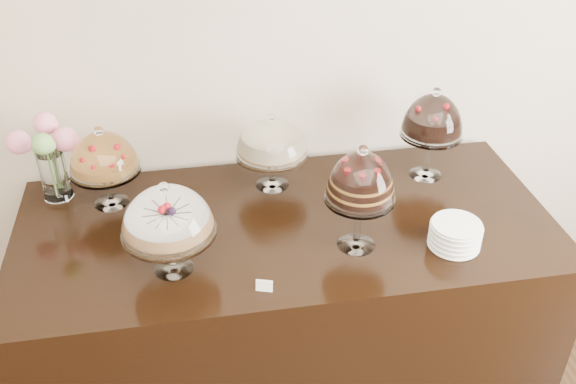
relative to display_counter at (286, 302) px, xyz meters
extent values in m
cube|color=#C2B49C|center=(0.18, 0.55, 1.05)|extent=(5.00, 0.04, 3.00)
cube|color=black|center=(0.00, 0.00, 0.00)|extent=(2.20, 1.00, 0.90)
cone|color=white|center=(-0.46, -0.22, 0.46)|extent=(0.15, 0.15, 0.02)
cylinder|color=white|center=(-0.46, -0.22, 0.54)|extent=(0.03, 0.03, 0.14)
cylinder|color=white|center=(-0.46, -0.22, 0.62)|extent=(0.34, 0.34, 0.01)
cylinder|color=tan|center=(-0.46, -0.22, 0.65)|extent=(0.27, 0.27, 0.05)
sphere|color=red|center=(-0.39, -0.19, 0.69)|extent=(0.02, 0.02, 0.02)
sphere|color=red|center=(-0.52, -0.17, 0.69)|extent=(0.02, 0.02, 0.02)
sphere|color=red|center=(-0.48, -0.29, 0.69)|extent=(0.02, 0.02, 0.02)
sphere|color=white|center=(-0.46, -0.22, 0.81)|extent=(0.04, 0.04, 0.04)
cone|color=white|center=(0.25, -0.20, 0.46)|extent=(0.15, 0.15, 0.02)
cylinder|color=white|center=(0.25, -0.20, 0.57)|extent=(0.03, 0.03, 0.19)
cylinder|color=white|center=(0.25, -0.20, 0.67)|extent=(0.27, 0.27, 0.01)
cylinder|color=black|center=(0.25, -0.20, 0.73)|extent=(0.20, 0.20, 0.10)
sphere|color=red|center=(0.30, -0.18, 0.79)|extent=(0.02, 0.02, 0.02)
sphere|color=red|center=(0.26, -0.14, 0.79)|extent=(0.02, 0.02, 0.02)
sphere|color=red|center=(0.21, -0.16, 0.79)|extent=(0.02, 0.02, 0.02)
sphere|color=red|center=(0.19, -0.21, 0.79)|extent=(0.02, 0.02, 0.02)
sphere|color=red|center=(0.23, -0.25, 0.79)|extent=(0.02, 0.02, 0.02)
sphere|color=red|center=(0.29, -0.23, 0.79)|extent=(0.02, 0.02, 0.02)
sphere|color=white|center=(0.25, -0.20, 0.88)|extent=(0.04, 0.04, 0.04)
cone|color=white|center=(-0.01, 0.29, 0.46)|extent=(0.15, 0.15, 0.02)
cylinder|color=white|center=(-0.01, 0.29, 0.54)|extent=(0.03, 0.03, 0.13)
cylinder|color=white|center=(-0.01, 0.29, 0.61)|extent=(0.32, 0.32, 0.01)
cylinder|color=beige|center=(-0.01, 0.29, 0.65)|extent=(0.25, 0.25, 0.08)
sphere|color=white|center=(-0.01, 0.29, 0.79)|extent=(0.04, 0.04, 0.04)
cone|color=white|center=(0.69, 0.25, 0.46)|extent=(0.15, 0.15, 0.02)
cylinder|color=white|center=(0.69, 0.25, 0.57)|extent=(0.03, 0.03, 0.18)
cylinder|color=white|center=(0.69, 0.25, 0.66)|extent=(0.28, 0.28, 0.01)
cylinder|color=black|center=(0.69, 0.25, 0.71)|extent=(0.21, 0.21, 0.08)
sphere|color=red|center=(0.75, 0.27, 0.76)|extent=(0.02, 0.02, 0.02)
sphere|color=red|center=(0.65, 0.29, 0.76)|extent=(0.02, 0.02, 0.02)
sphere|color=red|center=(0.68, 0.20, 0.76)|extent=(0.02, 0.02, 0.02)
sphere|color=white|center=(0.69, 0.25, 0.86)|extent=(0.04, 0.04, 0.04)
cone|color=white|center=(-0.71, 0.27, 0.46)|extent=(0.15, 0.15, 0.02)
cylinder|color=white|center=(-0.71, 0.27, 0.54)|extent=(0.03, 0.03, 0.13)
cylinder|color=white|center=(-0.71, 0.27, 0.61)|extent=(0.29, 0.29, 0.01)
cylinder|color=#B77C35|center=(-0.71, 0.27, 0.64)|extent=(0.23, 0.23, 0.04)
sphere|color=red|center=(-0.65, 0.29, 0.67)|extent=(0.02, 0.02, 0.02)
sphere|color=red|center=(-0.70, 0.33, 0.67)|extent=(0.02, 0.02, 0.02)
sphere|color=red|center=(-0.76, 0.31, 0.67)|extent=(0.02, 0.02, 0.02)
sphere|color=red|center=(-0.77, 0.25, 0.67)|extent=(0.02, 0.02, 0.02)
sphere|color=red|center=(-0.73, 0.21, 0.67)|extent=(0.02, 0.02, 0.02)
sphere|color=red|center=(-0.67, 0.22, 0.67)|extent=(0.02, 0.02, 0.02)
sphere|color=white|center=(-0.71, 0.27, 0.80)|extent=(0.04, 0.04, 0.04)
cylinder|color=white|center=(-0.94, 0.36, 0.56)|extent=(0.11, 0.11, 0.21)
cylinder|color=#476B2D|center=(-0.90, 0.35, 0.61)|extent=(0.01, 0.01, 0.24)
sphere|color=pink|center=(-0.86, 0.34, 0.73)|extent=(0.10, 0.10, 0.10)
cylinder|color=#476B2D|center=(-0.94, 0.38, 0.63)|extent=(0.01, 0.01, 0.29)
sphere|color=pink|center=(-0.94, 0.41, 0.78)|extent=(0.10, 0.10, 0.10)
cylinder|color=#476B2D|center=(-0.99, 0.35, 0.61)|extent=(0.01, 0.01, 0.25)
sphere|color=pink|center=(-1.05, 0.34, 0.74)|extent=(0.10, 0.10, 0.10)
cylinder|color=#476B2D|center=(-0.94, 0.30, 0.63)|extent=(0.01, 0.01, 0.28)
sphere|color=#6AA04D|center=(-0.93, 0.24, 0.77)|extent=(0.09, 0.09, 0.09)
cylinder|color=white|center=(0.62, -0.27, 0.45)|extent=(0.20, 0.20, 0.01)
cylinder|color=white|center=(0.62, -0.27, 0.47)|extent=(0.19, 0.19, 0.01)
cylinder|color=white|center=(0.62, -0.27, 0.48)|extent=(0.20, 0.20, 0.01)
cylinder|color=white|center=(0.62, -0.27, 0.49)|extent=(0.19, 0.19, 0.01)
cylinder|color=white|center=(0.62, -0.27, 0.50)|extent=(0.20, 0.20, 0.01)
cylinder|color=white|center=(0.62, -0.27, 0.51)|extent=(0.19, 0.19, 0.01)
cylinder|color=white|center=(0.62, -0.27, 0.52)|extent=(0.20, 0.20, 0.01)
cylinder|color=white|center=(0.62, -0.27, 0.53)|extent=(0.19, 0.19, 0.01)
cylinder|color=white|center=(0.62, -0.27, 0.54)|extent=(0.20, 0.20, 0.01)
cylinder|color=white|center=(0.62, -0.27, 0.55)|extent=(0.19, 0.19, 0.01)
cube|color=white|center=(-0.15, -0.39, 0.47)|extent=(0.06, 0.03, 0.04)
camera|label=1|loc=(-0.36, -2.10, 2.01)|focal=40.00mm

